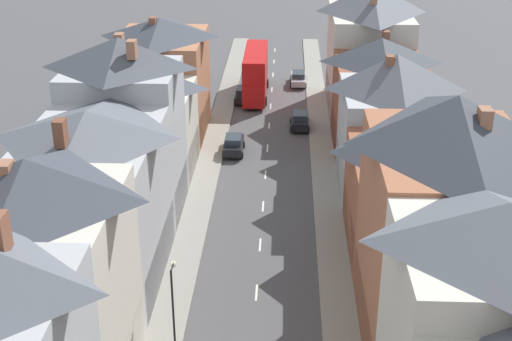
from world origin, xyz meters
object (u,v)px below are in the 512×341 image
double_decker_bus_lead (255,73)px  car_near_silver (234,144)px  car_near_blue (243,94)px  car_parked_left_a (300,120)px  car_parked_right_a (298,78)px  street_lamp (173,305)px

double_decker_bus_lead → car_near_silver: 16.77m
double_decker_bus_lead → car_near_blue: double_decker_bus_lead is taller
car_parked_left_a → car_parked_right_a: size_ratio=0.91×
double_decker_bus_lead → car_near_silver: (-1.29, -16.61, -1.96)m
car_near_blue → street_lamp: 43.75m
car_near_silver → car_parked_right_a: 22.19m
double_decker_bus_lead → car_near_blue: size_ratio=2.50×
car_near_blue → car_parked_right_a: (6.20, 6.49, -0.01)m
double_decker_bus_lead → car_near_silver: double_decker_bus_lead is taller
car_near_blue → car_parked_right_a: size_ratio=0.96×
car_near_silver → car_parked_right_a: (6.20, 21.31, -0.04)m
double_decker_bus_lead → street_lamp: bearing=-93.1°
car_parked_left_a → street_lamp: bearing=-101.7°
double_decker_bus_lead → street_lamp: street_lamp is taller
car_parked_left_a → car_parked_right_a: (0.00, 14.58, -0.03)m
car_near_blue → car_near_silver: bearing=-90.0°
car_near_silver → car_parked_left_a: (6.20, 6.73, -0.01)m
car_parked_left_a → car_parked_right_a: 14.58m
car_parked_left_a → street_lamp: size_ratio=0.74×
double_decker_bus_lead → car_parked_left_a: double_decker_bus_lead is taller
car_near_silver → double_decker_bus_lead: bearing=85.6°
double_decker_bus_lead → street_lamp: size_ratio=1.96×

